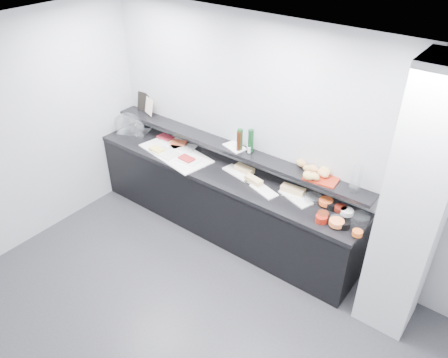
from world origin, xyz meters
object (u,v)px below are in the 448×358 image
Objects in this scene: condiment_tray at (235,147)px; bread_tray at (322,179)px; cloche_base at (134,133)px; framed_print at (144,102)px; carafe at (356,179)px; sandwich_plate_mid at (264,190)px.

bread_tray is at bearing 16.88° from condiment_tray.
condiment_tray is at bearing 174.57° from bread_tray.
framed_print is at bearing 72.73° from cloche_base.
condiment_tray is at bearing 179.98° from carafe.
bread_tray reaches higher than condiment_tray.
cloche_base reaches higher than sandwich_plate_mid.
framed_print is at bearing 178.43° from carafe.
sandwich_plate_mid is 1.02m from carafe.
cloche_base is 0.44m from framed_print.
bread_tray is at bearing -179.99° from carafe.
carafe reaches higher than sandwich_plate_mid.
sandwich_plate_mid is at bearing -5.62° from condiment_tray.
sandwich_plate_mid is 1.32× the size of framed_print.
condiment_tray is (1.59, 0.17, 0.24)m from cloche_base.
cloche_base is 1.62m from condiment_tray.
condiment_tray is 1.50m from carafe.
condiment_tray is 1.14m from bread_tray.
framed_print is 0.75× the size of bread_tray.
cloche_base is 1.47× the size of condiment_tray.
sandwich_plate_mid is at bearing -24.62° from cloche_base.
bread_tray is (2.76, -0.09, -0.12)m from framed_print.
condiment_tray is at bearing -10.97° from framed_print.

